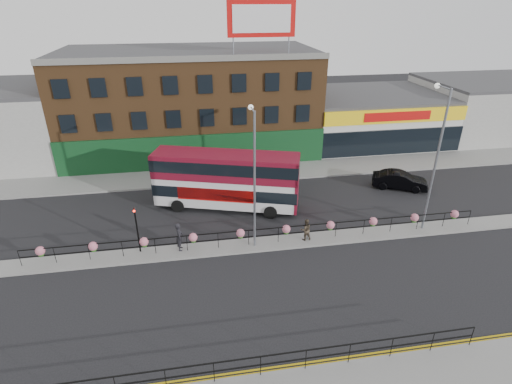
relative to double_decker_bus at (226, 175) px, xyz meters
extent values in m
plane|color=black|center=(1.81, -5.72, -2.74)|extent=(120.00, 120.00, 0.00)
cube|color=gray|center=(1.81, 6.28, -2.66)|extent=(60.00, 4.00, 0.15)
cube|color=gray|center=(1.81, -5.72, -2.66)|extent=(60.00, 1.60, 0.15)
cube|color=gold|center=(1.81, -15.42, -2.73)|extent=(60.00, 0.10, 0.01)
cube|color=gold|center=(1.81, -15.60, -2.73)|extent=(60.00, 0.10, 0.01)
cube|color=brown|center=(-2.19, 14.28, 2.26)|extent=(25.00, 12.00, 10.00)
cube|color=#3F3F42|center=(-2.19, 14.28, 7.41)|extent=(25.00, 12.00, 0.30)
cube|color=#103C1B|center=(-2.19, 8.20, -1.04)|extent=(25.00, 0.25, 3.40)
cube|color=silver|center=(17.81, 14.28, -0.24)|extent=(15.00, 12.00, 5.00)
cube|color=#3F3F42|center=(17.81, 14.28, 2.41)|extent=(15.00, 12.00, 0.30)
cube|color=yellow|center=(17.81, 8.20, 1.56)|extent=(15.00, 0.25, 1.40)
cube|color=#B80C0B|center=(17.81, 8.08, 1.56)|extent=(7.00, 0.10, 0.90)
cube|color=black|center=(17.81, 8.20, -1.14)|extent=(15.00, 0.25, 2.60)
cube|color=#9D9C98|center=(32.56, 14.28, 0.26)|extent=(14.50, 12.00, 6.00)
cube|color=#3F3F42|center=(32.56, 14.28, 3.41)|extent=(14.50, 12.00, 0.30)
cube|color=#B80C0B|center=(4.31, 9.28, 10.46)|extent=(6.00, 0.25, 3.00)
cube|color=silver|center=(4.31, 9.14, 10.46)|extent=(5.10, 0.04, 2.25)
cylinder|color=gray|center=(1.81, 9.28, 8.26)|extent=(0.12, 0.12, 1.40)
cylinder|color=gray|center=(6.81, 9.28, 8.26)|extent=(0.12, 0.12, 1.40)
cube|color=black|center=(1.81, -5.72, -1.49)|extent=(30.00, 0.05, 0.05)
cube|color=black|center=(1.81, -5.72, -1.98)|extent=(30.00, 0.05, 0.05)
cylinder|color=black|center=(-13.19, -5.72, -2.04)|extent=(0.04, 0.04, 1.10)
cylinder|color=black|center=(-11.19, -5.72, -2.04)|extent=(0.04, 0.04, 1.10)
cylinder|color=black|center=(-9.19, -5.72, -2.04)|extent=(0.04, 0.04, 1.10)
cylinder|color=black|center=(-7.19, -5.72, -2.04)|extent=(0.04, 0.04, 1.10)
cylinder|color=black|center=(-5.19, -5.72, -2.04)|extent=(0.04, 0.04, 1.10)
cylinder|color=black|center=(-3.19, -5.72, -2.04)|extent=(0.04, 0.04, 1.10)
cylinder|color=black|center=(-1.19, -5.72, -2.04)|extent=(0.04, 0.04, 1.10)
cylinder|color=black|center=(0.81, -5.72, -2.04)|extent=(0.04, 0.04, 1.10)
cylinder|color=black|center=(2.81, -5.72, -2.04)|extent=(0.04, 0.04, 1.10)
cylinder|color=black|center=(4.81, -5.72, -2.04)|extent=(0.04, 0.04, 1.10)
cylinder|color=black|center=(6.81, -5.72, -2.04)|extent=(0.04, 0.04, 1.10)
cylinder|color=black|center=(8.81, -5.72, -2.04)|extent=(0.04, 0.04, 1.10)
cylinder|color=black|center=(10.81, -5.72, -2.04)|extent=(0.04, 0.04, 1.10)
cylinder|color=black|center=(12.81, -5.72, -2.04)|extent=(0.04, 0.04, 1.10)
cylinder|color=black|center=(14.81, -5.72, -2.04)|extent=(0.04, 0.04, 1.10)
cylinder|color=black|center=(16.81, -5.72, -2.04)|extent=(0.04, 0.04, 1.10)
sphere|color=#C2677C|center=(-11.94, -5.72, -1.64)|extent=(0.56, 0.56, 0.56)
sphere|color=#28601A|center=(-11.94, -5.72, -1.87)|extent=(0.36, 0.36, 0.36)
sphere|color=#C2677C|center=(-8.88, -5.72, -1.64)|extent=(0.56, 0.56, 0.56)
sphere|color=#28601A|center=(-8.88, -5.72, -1.87)|extent=(0.36, 0.36, 0.36)
sphere|color=#C2677C|center=(-5.83, -5.72, -1.64)|extent=(0.56, 0.56, 0.56)
sphere|color=#28601A|center=(-5.83, -5.72, -1.87)|extent=(0.36, 0.36, 0.36)
sphere|color=#C2677C|center=(-2.77, -5.72, -1.64)|extent=(0.56, 0.56, 0.56)
sphere|color=#28601A|center=(-2.77, -5.72, -1.87)|extent=(0.36, 0.36, 0.36)
sphere|color=#C2677C|center=(0.28, -5.72, -1.64)|extent=(0.56, 0.56, 0.56)
sphere|color=#28601A|center=(0.28, -5.72, -1.87)|extent=(0.36, 0.36, 0.36)
sphere|color=#C2677C|center=(3.34, -5.72, -1.64)|extent=(0.56, 0.56, 0.56)
sphere|color=#28601A|center=(3.34, -5.72, -1.87)|extent=(0.36, 0.36, 0.36)
sphere|color=#C2677C|center=(6.40, -5.72, -1.64)|extent=(0.56, 0.56, 0.56)
sphere|color=#28601A|center=(6.40, -5.72, -1.87)|extent=(0.36, 0.36, 0.36)
sphere|color=#C2677C|center=(9.45, -5.72, -1.64)|extent=(0.56, 0.56, 0.56)
sphere|color=#28601A|center=(9.45, -5.72, -1.87)|extent=(0.36, 0.36, 0.36)
sphere|color=#C2677C|center=(12.51, -5.72, -1.64)|extent=(0.56, 0.56, 0.56)
sphere|color=#28601A|center=(12.51, -5.72, -1.87)|extent=(0.36, 0.36, 0.36)
sphere|color=#C2677C|center=(15.56, -5.72, -1.64)|extent=(0.56, 0.56, 0.56)
sphere|color=#28601A|center=(15.56, -5.72, -1.87)|extent=(0.36, 0.36, 0.36)
cube|color=black|center=(-0.19, -15.82, -1.49)|extent=(20.00, 0.05, 0.05)
cube|color=black|center=(-0.19, -15.82, -1.98)|extent=(20.00, 0.05, 0.05)
cylinder|color=black|center=(-4.19, -15.82, -2.04)|extent=(0.04, 0.04, 1.10)
cylinder|color=black|center=(-2.19, -15.82, -2.04)|extent=(0.04, 0.04, 1.10)
cylinder|color=black|center=(-0.19, -15.82, -2.04)|extent=(0.04, 0.04, 1.10)
cylinder|color=black|center=(1.81, -15.82, -2.04)|extent=(0.04, 0.04, 1.10)
cylinder|color=black|center=(3.81, -15.82, -2.04)|extent=(0.04, 0.04, 1.10)
cylinder|color=black|center=(5.81, -15.82, -2.04)|extent=(0.04, 0.04, 1.10)
cylinder|color=black|center=(7.81, -15.82, -2.04)|extent=(0.04, 0.04, 1.10)
cylinder|color=black|center=(9.81, -15.82, -2.04)|extent=(0.04, 0.04, 1.10)
cube|color=silver|center=(-0.05, 0.02, -0.36)|extent=(11.16, 5.69, 3.97)
cube|color=maroon|center=(-0.05, 0.02, 0.79)|extent=(11.24, 5.76, 1.79)
cube|color=black|center=(-0.05, 0.02, -1.05)|extent=(11.26, 5.79, 0.89)
cube|color=black|center=(-0.05, 0.02, 0.94)|extent=(11.29, 5.81, 0.89)
cube|color=maroon|center=(-0.05, 0.02, 1.66)|extent=(11.16, 5.69, 0.12)
cube|color=maroon|center=(5.11, -1.63, -0.36)|extent=(0.96, 2.48, 3.97)
cube|color=#B80C0B|center=(-0.90, -1.03, -1.10)|extent=(5.69, 1.85, 0.99)
cylinder|color=black|center=(-3.83, -0.08, -2.24)|extent=(1.04, 0.59, 0.99)
cylinder|color=black|center=(-3.08, 2.29, -2.24)|extent=(1.04, 0.59, 0.99)
cylinder|color=black|center=(2.98, -2.25, -2.24)|extent=(1.04, 0.59, 0.99)
cylinder|color=black|center=(3.74, 0.11, -2.24)|extent=(1.04, 0.59, 0.99)
imported|color=black|center=(14.96, 1.00, -1.99)|extent=(5.01, 5.74, 1.50)
imported|color=black|center=(-3.64, -5.52, -1.62)|extent=(0.71, 0.47, 1.93)
imported|color=#433729|center=(4.68, -5.73, -1.82)|extent=(0.80, 0.65, 1.54)
cylinder|color=gray|center=(1.20, -5.85, 1.91)|extent=(0.14, 0.14, 9.00)
cylinder|color=gray|center=(1.20, -5.18, 6.32)|extent=(0.09, 1.35, 0.09)
sphere|color=silver|center=(1.20, -4.50, 6.28)|extent=(0.32, 0.32, 0.32)
cylinder|color=gray|center=(13.28, -5.66, 2.32)|extent=(0.16, 0.16, 9.81)
cylinder|color=gray|center=(13.28, -4.92, 7.13)|extent=(0.10, 1.47, 0.10)
sphere|color=silver|center=(13.28, -4.19, 7.08)|extent=(0.35, 0.35, 0.35)
cylinder|color=black|center=(-6.19, -5.32, -0.99)|extent=(0.10, 0.10, 3.20)
imported|color=black|center=(-6.19, -5.32, 0.61)|extent=(0.15, 0.18, 0.90)
sphere|color=#FF190C|center=(-6.19, -5.44, 0.43)|extent=(0.14, 0.14, 0.14)
camera|label=1|loc=(-2.38, -27.67, 12.17)|focal=28.00mm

